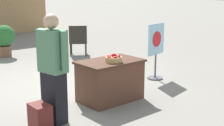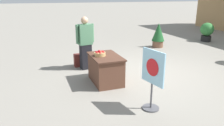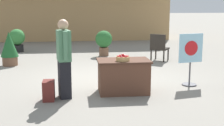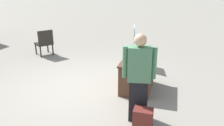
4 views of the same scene
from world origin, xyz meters
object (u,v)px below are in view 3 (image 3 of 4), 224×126
at_px(potted_plant_far_left, 17,39).
at_px(person_visitor, 64,58).
at_px(backpack, 49,91).
at_px(potted_plant_near_left, 104,41).
at_px(display_table, 123,76).
at_px(patio_chair, 159,46).
at_px(potted_plant_far_right, 9,48).
at_px(apple_basket, 123,58).
at_px(poster_board, 190,57).

bearing_deg(potted_plant_far_left, person_visitor, -72.56).
height_order(backpack, potted_plant_near_left, potted_plant_near_left).
height_order(display_table, patio_chair, patio_chair).
height_order(display_table, backpack, display_table).
relative_size(patio_chair, potted_plant_far_right, 0.87).
bearing_deg(patio_chair, person_visitor, 177.05).
relative_size(apple_basket, potted_plant_near_left, 0.30).
bearing_deg(potted_plant_near_left, potted_plant_far_left, 157.18).
height_order(apple_basket, patio_chair, patio_chair).
bearing_deg(potted_plant_far_right, patio_chair, 2.31).
relative_size(patio_chair, potted_plant_near_left, 0.98).
relative_size(backpack, poster_board, 0.33).
bearing_deg(patio_chair, potted_plant_near_left, 88.86).
relative_size(poster_board, patio_chair, 1.34).
height_order(person_visitor, potted_plant_far_left, person_visitor).
xyz_separation_m(backpack, poster_board, (3.38, 0.83, 0.51)).
bearing_deg(display_table, poster_board, 14.08).
xyz_separation_m(apple_basket, potted_plant_far_left, (-3.43, 6.78, -0.29)).
height_order(display_table, apple_basket, apple_basket).
bearing_deg(patio_chair, potted_plant_far_right, 127.66).
xyz_separation_m(patio_chair, potted_plant_far_right, (-5.07, -0.21, 0.06)).
bearing_deg(person_visitor, potted_plant_near_left, 65.51).
height_order(patio_chair, potted_plant_near_left, potted_plant_near_left).
distance_m(person_visitor, backpack, 0.75).
height_order(backpack, patio_chair, patio_chair).
bearing_deg(potted_plant_near_left, apple_basket, -91.00).
relative_size(backpack, potted_plant_far_right, 0.38).
bearing_deg(potted_plant_far_left, backpack, -75.42).
bearing_deg(apple_basket, potted_plant_near_left, 89.00).
xyz_separation_m(potted_plant_far_left, potted_plant_near_left, (3.53, -1.48, 0.06)).
bearing_deg(potted_plant_near_left, patio_chair, -36.48).
distance_m(patio_chair, potted_plant_far_left, 6.05).
distance_m(display_table, poster_board, 1.82).
xyz_separation_m(display_table, backpack, (-1.65, -0.39, -0.17)).
distance_m(display_table, backpack, 1.70).
relative_size(potted_plant_far_right, potted_plant_near_left, 1.13).
bearing_deg(person_visitor, display_table, -0.00).
xyz_separation_m(display_table, potted_plant_far_right, (-3.20, 3.60, 0.20)).
xyz_separation_m(poster_board, potted_plant_far_right, (-4.93, 3.16, -0.13)).
relative_size(display_table, apple_basket, 3.94).
distance_m(apple_basket, person_visitor, 1.28).
relative_size(poster_board, potted_plant_near_left, 1.31).
bearing_deg(potted_plant_far_right, potted_plant_near_left, 25.52).
relative_size(display_table, potted_plant_far_right, 1.06).
bearing_deg(potted_plant_far_right, poster_board, -32.65).
relative_size(potted_plant_far_left, potted_plant_near_left, 0.98).
height_order(poster_board, potted_plant_far_right, poster_board).
distance_m(backpack, potted_plant_near_left, 5.81).
distance_m(apple_basket, potted_plant_near_left, 5.30).
distance_m(person_visitor, potted_plant_near_left, 5.56).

